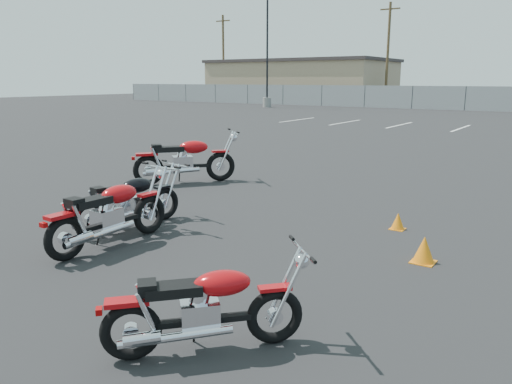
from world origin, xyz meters
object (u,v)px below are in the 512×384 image
Objects in this scene: motorcycle_second_black at (129,201)px; motorcycle_rear_red at (204,308)px; motorcycle_front_red at (185,160)px; motorcycle_third_red at (110,214)px.

motorcycle_second_black reaches higher than motorcycle_rear_red.
motorcycle_second_black is at bearing 146.93° from motorcycle_rear_red.
motorcycle_front_red is 1.38× the size of motorcycle_rear_red.
motorcycle_second_black is 0.88m from motorcycle_third_red.
motorcycle_third_red reaches higher than motorcycle_rear_red.
motorcycle_rear_red is (4.97, -5.29, -0.13)m from motorcycle_front_red.
motorcycle_front_red is 7.26m from motorcycle_rear_red.
motorcycle_third_red is 1.37× the size of motorcycle_rear_red.
motorcycle_front_red reaches higher than motorcycle_rear_red.
motorcycle_second_black is (1.63, -3.11, -0.10)m from motorcycle_front_red.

